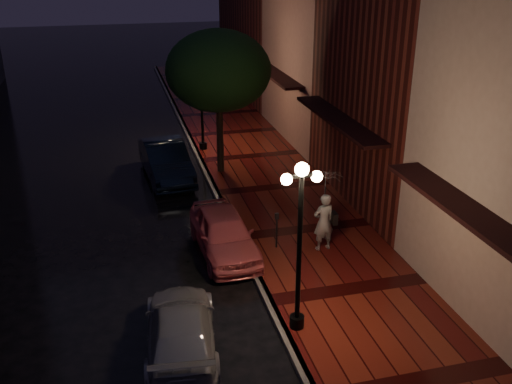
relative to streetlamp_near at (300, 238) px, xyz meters
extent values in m
plane|color=black|center=(-0.35, 5.00, -2.60)|extent=(120.00, 120.00, 0.00)
cube|color=#410C0B|center=(1.90, 5.00, -2.53)|extent=(4.50, 60.00, 0.15)
cube|color=#595451|center=(-0.35, 5.00, -2.53)|extent=(0.25, 60.00, 0.15)
cube|color=#511914|center=(6.65, 7.00, 2.90)|extent=(5.00, 8.00, 11.00)
cube|color=#8C5951|center=(6.65, 15.00, 1.90)|extent=(5.00, 8.00, 9.00)
cube|color=#511914|center=(6.65, 25.00, 2.40)|extent=(5.00, 12.00, 10.00)
cylinder|color=black|center=(0.00, 0.00, -0.45)|extent=(0.12, 0.12, 4.00)
cylinder|color=black|center=(0.00, 0.00, -2.30)|extent=(0.36, 0.36, 0.30)
cube|color=black|center=(0.00, 0.00, 1.55)|extent=(0.70, 0.08, 0.08)
sphere|color=#FFCC99|center=(0.00, 0.00, 1.70)|extent=(0.32, 0.32, 0.32)
sphere|color=#FFCC99|center=(-0.35, 0.00, 1.50)|extent=(0.26, 0.26, 0.26)
sphere|color=#FFCC99|center=(0.35, 0.00, 1.50)|extent=(0.26, 0.26, 0.26)
cylinder|color=black|center=(0.00, 14.00, -0.45)|extent=(0.12, 0.12, 4.00)
cylinder|color=black|center=(0.00, 14.00, -2.30)|extent=(0.36, 0.36, 0.30)
cube|color=black|center=(0.00, 14.00, 1.55)|extent=(0.70, 0.08, 0.08)
sphere|color=#FFCC99|center=(0.00, 14.00, 1.70)|extent=(0.32, 0.32, 0.32)
sphere|color=#FFCC99|center=(-0.35, 14.00, 1.50)|extent=(0.26, 0.26, 0.26)
sphere|color=#FFCC99|center=(0.35, 14.00, 1.50)|extent=(0.26, 0.26, 0.26)
cylinder|color=black|center=(0.25, 11.00, -0.85)|extent=(0.28, 0.28, 3.20)
ellipsoid|color=black|center=(0.25, 11.00, 1.75)|extent=(4.16, 4.16, 3.20)
sphere|color=black|center=(0.95, 11.60, 1.15)|extent=(1.80, 1.80, 1.80)
sphere|color=black|center=(-0.35, 10.30, 1.25)|extent=(1.80, 1.80, 1.80)
imported|color=#D5585D|center=(-0.95, 4.34, -1.91)|extent=(1.82, 4.11, 1.38)
imported|color=black|center=(-2.00, 11.12, -1.84)|extent=(1.99, 4.73, 1.52)
imported|color=#93939A|center=(-2.84, 0.01, -2.02)|extent=(2.06, 4.17, 1.16)
imported|color=white|center=(2.01, 3.58, -1.53)|extent=(0.73, 0.53, 1.84)
imported|color=silver|center=(2.01, 3.58, -0.36)|extent=(1.07, 1.09, 0.98)
cylinder|color=black|center=(2.01, 3.58, -1.10)|extent=(0.02, 0.02, 1.47)
cube|color=black|center=(2.31, 3.53, -1.41)|extent=(0.15, 0.34, 0.37)
cylinder|color=black|center=(0.65, 4.03, -1.96)|extent=(0.05, 0.05, 0.98)
cube|color=black|center=(0.65, 4.03, -1.38)|extent=(0.11, 0.09, 0.20)
camera|label=1|loc=(-3.85, -11.01, 6.14)|focal=40.00mm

